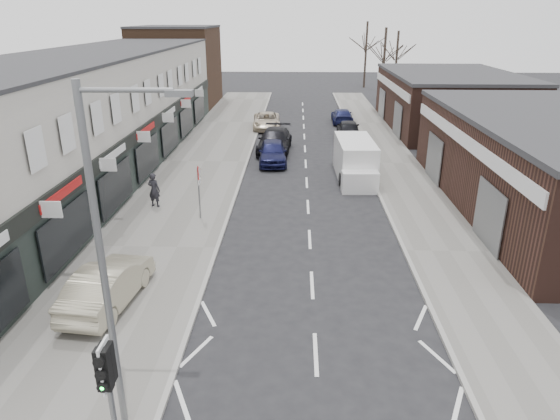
# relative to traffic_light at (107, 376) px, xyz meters

# --- Properties ---
(ground) EXTENTS (160.00, 160.00, 0.00)m
(ground) POSITION_rel_traffic_light_xyz_m (4.40, 2.02, -2.41)
(ground) COLOR black
(ground) RESTS_ON ground
(pavement_left) EXTENTS (5.50, 64.00, 0.12)m
(pavement_left) POSITION_rel_traffic_light_xyz_m (-2.35, 24.02, -2.35)
(pavement_left) COLOR slate
(pavement_left) RESTS_ON ground
(pavement_right) EXTENTS (3.50, 64.00, 0.12)m
(pavement_right) POSITION_rel_traffic_light_xyz_m (10.15, 24.02, -2.35)
(pavement_right) COLOR slate
(pavement_right) RESTS_ON ground
(shop_terrace_left) EXTENTS (8.00, 41.00, 7.10)m
(shop_terrace_left) POSITION_rel_traffic_light_xyz_m (-9.10, 21.52, 1.14)
(shop_terrace_left) COLOR beige
(shop_terrace_left) RESTS_ON ground
(brick_block_far) EXTENTS (8.00, 10.00, 8.00)m
(brick_block_far) POSITION_rel_traffic_light_xyz_m (-9.10, 47.02, 1.59)
(brick_block_far) COLOR #422A1C
(brick_block_far) RESTS_ON ground
(right_unit_far) EXTENTS (10.00, 16.00, 4.50)m
(right_unit_far) POSITION_rel_traffic_light_xyz_m (16.90, 36.02, -0.16)
(right_unit_far) COLOR #371F19
(right_unit_far) RESTS_ON ground
(tree_far_a) EXTENTS (3.60, 3.60, 8.00)m
(tree_far_a) POSITION_rel_traffic_light_xyz_m (13.40, 50.02, -2.41)
(tree_far_a) COLOR #382D26
(tree_far_a) RESTS_ON ground
(tree_far_b) EXTENTS (3.60, 3.60, 7.50)m
(tree_far_b) POSITION_rel_traffic_light_xyz_m (15.90, 56.02, -2.41)
(tree_far_b) COLOR #382D26
(tree_far_b) RESTS_ON ground
(tree_far_c) EXTENTS (3.60, 3.60, 8.50)m
(tree_far_c) POSITION_rel_traffic_light_xyz_m (12.90, 62.02, -2.41)
(tree_far_c) COLOR #382D26
(tree_far_c) RESTS_ON ground
(traffic_light) EXTENTS (0.28, 0.60, 3.10)m
(traffic_light) POSITION_rel_traffic_light_xyz_m (0.00, 0.00, 0.00)
(traffic_light) COLOR slate
(traffic_light) RESTS_ON pavement_left
(street_lamp) EXTENTS (2.23, 0.22, 8.00)m
(street_lamp) POSITION_rel_traffic_light_xyz_m (-0.13, 1.22, 2.20)
(street_lamp) COLOR slate
(street_lamp) RESTS_ON pavement_left
(warning_sign) EXTENTS (0.12, 0.80, 2.70)m
(warning_sign) POSITION_rel_traffic_light_xyz_m (-0.76, 14.02, -0.21)
(warning_sign) COLOR slate
(warning_sign) RESTS_ON pavement_left
(white_van) EXTENTS (2.21, 5.91, 2.28)m
(white_van) POSITION_rel_traffic_light_xyz_m (7.30, 21.06, -1.34)
(white_van) COLOR white
(white_van) RESTS_ON ground
(sedan_on_pavement) EXTENTS (2.01, 4.55, 1.45)m
(sedan_on_pavement) POSITION_rel_traffic_light_xyz_m (-2.45, 6.33, -1.57)
(sedan_on_pavement) COLOR #AEA68B
(sedan_on_pavement) RESTS_ON pavement_left
(pedestrian) EXTENTS (0.73, 0.58, 1.76)m
(pedestrian) POSITION_rel_traffic_light_xyz_m (-3.39, 15.52, -1.41)
(pedestrian) COLOR black
(pedestrian) RESTS_ON pavement_left
(parked_car_left_a) EXTENTS (2.04, 4.57, 1.53)m
(parked_car_left_a) POSITION_rel_traffic_light_xyz_m (2.20, 24.09, -1.65)
(parked_car_left_a) COLOR #12143A
(parked_car_left_a) RESTS_ON ground
(parked_car_left_b) EXTENTS (2.55, 5.63, 1.60)m
(parked_car_left_b) POSITION_rel_traffic_light_xyz_m (2.20, 27.14, -1.61)
(parked_car_left_b) COLOR black
(parked_car_left_b) RESTS_ON ground
(parked_car_left_c) EXTENTS (2.52, 5.05, 1.37)m
(parked_car_left_c) POSITION_rel_traffic_light_xyz_m (1.16, 34.91, -1.73)
(parked_car_left_c) COLOR beige
(parked_car_left_c) RESTS_ON ground
(parked_car_right_a) EXTENTS (1.75, 4.18, 1.34)m
(parked_car_right_a) POSITION_rel_traffic_light_xyz_m (7.57, 20.61, -1.74)
(parked_car_right_a) COLOR white
(parked_car_right_a) RESTS_ON ground
(parked_car_right_b) EXTENTS (2.01, 4.51, 1.50)m
(parked_car_right_b) POSITION_rel_traffic_light_xyz_m (7.90, 31.59, -1.66)
(parked_car_right_b) COLOR black
(parked_car_right_b) RESTS_ON ground
(parked_car_right_c) EXTENTS (1.86, 4.49, 1.30)m
(parked_car_right_c) POSITION_rel_traffic_light_xyz_m (7.90, 37.63, -1.77)
(parked_car_right_c) COLOR #161A46
(parked_car_right_c) RESTS_ON ground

